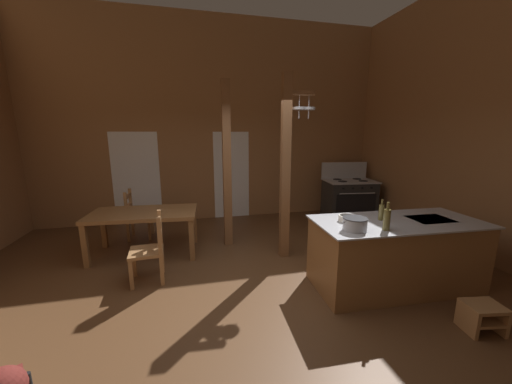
# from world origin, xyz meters

# --- Properties ---
(ground_plane) EXTENTS (8.58, 7.66, 0.10)m
(ground_plane) POSITION_xyz_m (0.00, 0.00, -0.05)
(ground_plane) COLOR brown
(wall_back) EXTENTS (8.58, 0.14, 4.55)m
(wall_back) POSITION_xyz_m (0.00, 3.50, 2.27)
(wall_back) COLOR #93663F
(wall_back) RESTS_ON ground_plane
(wall_right) EXTENTS (0.14, 7.66, 4.55)m
(wall_right) POSITION_xyz_m (3.96, 0.00, 2.27)
(wall_right) COLOR #93663F
(wall_right) RESTS_ON ground_plane
(glazed_door_back_left) EXTENTS (1.00, 0.01, 2.05)m
(glazed_door_back_left) POSITION_xyz_m (-1.75, 3.43, 1.02)
(glazed_door_back_left) COLOR white
(glazed_door_back_left) RESTS_ON ground_plane
(glazed_panel_back_right) EXTENTS (0.84, 0.01, 2.05)m
(glazed_panel_back_right) POSITION_xyz_m (0.39, 3.43, 1.02)
(glazed_panel_back_right) COLOR white
(glazed_panel_back_right) RESTS_ON ground_plane
(kitchen_island) EXTENTS (2.20, 1.06, 0.91)m
(kitchen_island) POSITION_xyz_m (2.00, -0.27, 0.45)
(kitchen_island) COLOR brown
(kitchen_island) RESTS_ON ground_plane
(stove_range) EXTENTS (1.22, 0.93, 1.32)m
(stove_range) POSITION_xyz_m (3.08, 2.64, 0.48)
(stove_range) COLOR #252525
(stove_range) RESTS_ON ground_plane
(support_post_with_pot_rack) EXTENTS (0.53, 0.23, 2.90)m
(support_post_with_pot_rack) POSITION_xyz_m (0.91, 0.97, 1.54)
(support_post_with_pot_rack) COLOR brown
(support_post_with_pot_rack) RESTS_ON ground_plane
(support_post_center) EXTENTS (0.14, 0.14, 2.90)m
(support_post_center) POSITION_xyz_m (0.05, 1.70, 1.45)
(support_post_center) COLOR brown
(support_post_center) RESTS_ON ground_plane
(step_stool) EXTENTS (0.40, 0.34, 0.30)m
(step_stool) POSITION_xyz_m (2.28, -1.26, 0.18)
(step_stool) COLOR #9E7044
(step_stool) RESTS_ON ground_plane
(dining_table) EXTENTS (1.76, 1.02, 0.74)m
(dining_table) POSITION_xyz_m (-1.36, 1.59, 0.65)
(dining_table) COLOR brown
(dining_table) RESTS_ON ground_plane
(ladderback_chair_near_window) EXTENTS (0.45, 0.45, 0.95)m
(ladderback_chair_near_window) POSITION_xyz_m (-1.63, 2.43, 0.45)
(ladderback_chair_near_window) COLOR #9E7044
(ladderback_chair_near_window) RESTS_ON ground_plane
(ladderback_chair_by_post) EXTENTS (0.47, 0.47, 0.95)m
(ladderback_chair_by_post) POSITION_xyz_m (-1.16, 0.63, 0.45)
(ladderback_chair_by_post) COLOR #9E7044
(ladderback_chair_by_post) RESTS_ON ground_plane
(stockpot_on_counter) EXTENTS (0.35, 0.28, 0.15)m
(stockpot_on_counter) POSITION_xyz_m (1.25, -0.46, 0.98)
(stockpot_on_counter) COLOR #A8AAB2
(stockpot_on_counter) RESTS_ON kitchen_island
(mixing_bowl_on_counter) EXTENTS (0.22, 0.22, 0.08)m
(mixing_bowl_on_counter) POSITION_xyz_m (1.35, -0.12, 0.95)
(mixing_bowl_on_counter) COLOR silver
(mixing_bowl_on_counter) RESTS_ON kitchen_island
(bottle_tall_on_counter) EXTENTS (0.07, 0.07, 0.28)m
(bottle_tall_on_counter) POSITION_xyz_m (1.80, -0.19, 1.02)
(bottle_tall_on_counter) COLOR brown
(bottle_tall_on_counter) RESTS_ON kitchen_island
(bottle_short_on_counter) EXTENTS (0.08, 0.08, 0.33)m
(bottle_short_on_counter) POSITION_xyz_m (1.60, -0.54, 1.04)
(bottle_short_on_counter) COLOR brown
(bottle_short_on_counter) RESTS_ON kitchen_island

